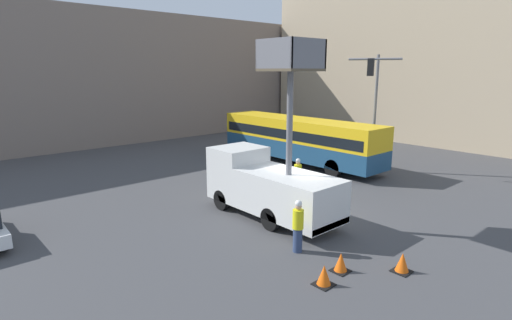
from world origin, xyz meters
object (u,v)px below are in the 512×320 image
traffic_cone_mid_road (324,276)px  utility_truck (269,182)px  city_bus (299,137)px  road_worker_directing (298,176)px  road_worker_near_truck (298,226)px  traffic_light_pole (374,96)px  traffic_cone_near_truck (341,263)px  traffic_cone_far_side (402,263)px

traffic_cone_mid_road → utility_truck: bearing=62.7°
city_bus → traffic_cone_mid_road: size_ratio=19.64×
city_bus → road_worker_directing: (-4.91, -4.45, -0.89)m
road_worker_near_truck → traffic_cone_mid_road: road_worker_near_truck is taller
traffic_light_pole → traffic_cone_near_truck: (-11.02, -6.13, -4.35)m
utility_truck → traffic_cone_mid_road: 5.89m
road_worker_directing → traffic_cone_far_side: road_worker_directing is taller
traffic_light_pole → traffic_cone_far_side: bearing=-142.4°
road_worker_near_truck → traffic_cone_far_side: (1.37, -3.10, -0.64)m
traffic_light_pole → road_worker_directing: (-5.92, 0.36, -3.76)m
traffic_cone_far_side → road_worker_directing: bearing=64.5°
road_worker_directing → utility_truck: bearing=40.0°
traffic_light_pole → traffic_cone_near_truck: size_ratio=11.62×
utility_truck → traffic_cone_mid_road: size_ratio=11.61×
road_worker_near_truck → traffic_cone_far_side: 3.45m
traffic_cone_mid_road → road_worker_near_truck: bearing=62.3°
traffic_cone_near_truck → traffic_cone_mid_road: traffic_cone_mid_road is taller
road_worker_directing → traffic_cone_near_truck: bearing=68.0°
traffic_cone_near_truck → traffic_cone_far_side: 1.89m
traffic_cone_far_side → utility_truck: bearing=88.0°
traffic_cone_mid_road → road_worker_directing: bearing=47.4°
traffic_cone_near_truck → traffic_light_pole: bearing=29.1°
road_worker_near_truck → traffic_cone_near_truck: bearing=133.7°
road_worker_directing → traffic_cone_far_side: size_ratio=2.83×
road_worker_directing → traffic_light_pole: bearing=-167.4°
city_bus → utility_truck: bearing=135.1°
utility_truck → traffic_light_pole: (9.40, 1.18, 3.11)m
road_worker_near_truck → traffic_cone_far_side: road_worker_near_truck is taller
road_worker_near_truck → utility_truck: bearing=-72.5°
utility_truck → road_worker_near_truck: utility_truck is taller
city_bus → traffic_cone_near_truck: size_ratio=20.24×
road_worker_directing → traffic_cone_far_side: 8.62m
traffic_cone_near_truck → utility_truck: bearing=71.9°
traffic_cone_mid_road → traffic_cone_far_side: (2.42, -1.10, 0.00)m
road_worker_directing → traffic_cone_mid_road: (-6.12, -6.66, -0.59)m
city_bus → traffic_light_pole: traffic_light_pole is taller
traffic_cone_far_side → city_bus: bearing=54.8°
traffic_cone_far_side → traffic_cone_mid_road: bearing=155.5°
utility_truck → traffic_light_pole: 9.97m
utility_truck → traffic_cone_mid_road: (-2.64, -5.12, -1.23)m
utility_truck → traffic_cone_far_side: (-0.22, -6.22, -1.23)m
traffic_cone_near_truck → traffic_cone_far_side: bearing=-42.5°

